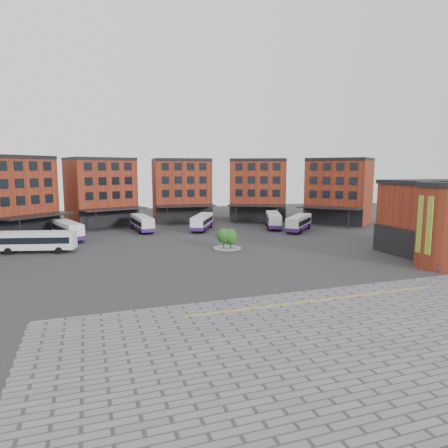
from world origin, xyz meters
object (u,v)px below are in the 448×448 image
object	(u,v)px
bus_d	(202,222)
tree_island	(228,237)
bus_c	(142,223)
bus_a	(36,240)
bus_b	(67,230)
bus_e	(273,220)
bus_f	(299,223)

from	to	relation	value
bus_d	tree_island	bearing A→B (deg)	-66.93
tree_island	bus_c	world-z (taller)	tree_island
bus_a	bus_c	distance (m)	23.22
bus_c	bus_d	size ratio (longest dim) A/B	1.02
bus_b	bus_e	xyz separation A→B (m)	(39.88, 0.86, 0.01)
bus_d	bus_f	bearing A→B (deg)	3.75
tree_island	bus_b	size ratio (longest dim) A/B	0.39
bus_a	bus_b	distance (m)	10.99
tree_island	bus_b	world-z (taller)	tree_island
bus_a	bus_e	distance (m)	45.11
bus_f	bus_e	bearing A→B (deg)	160.69
bus_c	bus_d	xyz separation A→B (m)	(11.66, -2.16, 0.00)
tree_island	bus_e	size ratio (longest dim) A/B	0.39
bus_b	bus_d	world-z (taller)	bus_b
bus_b	bus_c	distance (m)	14.44
tree_island	bus_f	distance (m)	22.69
bus_c	bus_e	bearing A→B (deg)	-14.53
bus_a	bus_d	world-z (taller)	bus_a
bus_c	bus_b	bearing A→B (deg)	-164.15
bus_b	bus_f	distance (m)	42.99
bus_a	bus_b	world-z (taller)	bus_b
bus_d	bus_b	bearing A→B (deg)	-145.63
bus_d	bus_f	world-z (taller)	bus_f
bus_c	tree_island	bearing A→B (deg)	-70.62
bus_c	bus_f	distance (m)	30.88
bus_e	bus_f	world-z (taller)	bus_e
bus_d	bus_c	bearing A→B (deg)	-162.99
tree_island	bus_a	xyz separation A→B (m)	(-27.42, 6.61, 0.06)
bus_a	bus_d	xyz separation A→B (m)	(28.96, 13.33, -0.20)
bus_a	bus_e	xyz separation A→B (m)	(43.70, 11.16, -0.14)
bus_a	bus_f	distance (m)	46.89
bus_d	bus_f	xyz separation A→B (m)	(17.59, -7.74, 0.02)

